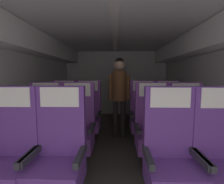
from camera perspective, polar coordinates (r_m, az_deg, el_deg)
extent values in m
cube|color=#3D3833|center=(3.05, 1.03, -19.68)|extent=(3.50, 5.64, 0.02)
cube|color=silver|center=(3.23, -29.67, 0.45)|extent=(0.08, 5.24, 2.09)
cube|color=silver|center=(3.20, 32.15, 0.26)|extent=(0.08, 5.24, 2.09)
cube|color=silver|center=(2.85, 1.12, 21.79)|extent=(3.38, 5.24, 0.06)
cube|color=silver|center=(5.39, 1.40, 3.24)|extent=(3.38, 0.06, 2.09)
cube|color=white|center=(3.15, -26.81, 15.52)|extent=(0.38, 5.03, 0.36)
cube|color=white|center=(3.13, 29.30, 15.49)|extent=(0.38, 5.03, 0.36)
cube|color=white|center=(2.84, 1.12, 21.01)|extent=(0.12, 4.72, 0.02)
cylinder|color=white|center=(3.64, 27.42, 1.78)|extent=(0.01, 0.26, 0.26)
cylinder|color=white|center=(4.60, 21.78, 2.81)|extent=(0.01, 0.26, 0.26)
cube|color=#5B3384|center=(2.05, -33.01, -23.17)|extent=(0.49, 0.47, 0.23)
cube|color=#5B3384|center=(2.03, -30.70, -8.65)|extent=(0.49, 0.08, 0.74)
cube|color=#28282D|center=(1.85, -27.02, -19.10)|extent=(0.05, 0.40, 0.06)
cube|color=silver|center=(1.94, -31.85, -1.53)|extent=(0.39, 0.01, 0.20)
cube|color=#5B3384|center=(1.86, -18.71, -25.79)|extent=(0.49, 0.47, 0.23)
cube|color=#5B3384|center=(1.83, -17.11, -9.59)|extent=(0.49, 0.08, 0.74)
cube|color=#28282D|center=(1.69, -10.93, -20.88)|extent=(0.05, 0.40, 0.06)
cube|color=#28282D|center=(1.85, -26.22, -19.01)|extent=(0.05, 0.40, 0.06)
cube|color=silver|center=(1.73, -17.88, -1.72)|extent=(0.39, 0.01, 0.20)
cube|color=#5B3384|center=(2.00, 32.79, -8.97)|extent=(0.49, 0.08, 0.74)
cube|color=#28282D|center=(1.82, 28.79, -19.54)|extent=(0.05, 0.40, 0.06)
cube|color=silver|center=(1.91, 33.96, -1.76)|extent=(0.39, 0.01, 0.20)
cube|color=#5B3384|center=(1.84, 20.36, -26.20)|extent=(0.49, 0.47, 0.23)
cube|color=#5B3384|center=(1.81, 18.98, -9.82)|extent=(0.49, 0.08, 0.74)
cube|color=#28282D|center=(1.82, 28.09, -19.46)|extent=(0.05, 0.40, 0.06)
cube|color=#28282D|center=(1.68, 12.44, -21.13)|extent=(0.05, 0.40, 0.06)
cube|color=silver|center=(1.71, 19.74, -1.87)|extent=(0.39, 0.01, 0.20)
cube|color=#38383D|center=(2.80, -22.58, -19.85)|extent=(0.18, 0.17, 0.23)
cube|color=#753D8E|center=(2.70, -22.80, -15.42)|extent=(0.49, 0.47, 0.23)
cube|color=#753D8E|center=(2.74, -21.55, -4.51)|extent=(0.49, 0.08, 0.74)
cube|color=#28282D|center=(2.55, -18.06, -11.65)|extent=(0.05, 0.40, 0.06)
cube|color=#28282D|center=(2.74, -27.55, -10.79)|extent=(0.05, 0.40, 0.06)
cube|color=silver|center=(2.67, -22.16, 0.80)|extent=(0.39, 0.01, 0.20)
cube|color=#38383D|center=(2.65, -12.26, -21.02)|extent=(0.18, 0.17, 0.23)
cube|color=#753D8E|center=(2.55, -12.39, -16.38)|extent=(0.49, 0.47, 0.23)
cube|color=#753D8E|center=(2.59, -11.60, -4.80)|extent=(0.49, 0.08, 0.74)
cube|color=#28282D|center=(2.44, -6.98, -12.23)|extent=(0.05, 0.40, 0.06)
cube|color=#28282D|center=(2.55, -17.76, -11.65)|extent=(0.05, 0.40, 0.06)
cube|color=silver|center=(2.51, -11.97, 0.82)|extent=(0.39, 0.01, 0.20)
cube|color=#38383D|center=(2.78, 24.60, -20.15)|extent=(0.18, 0.17, 0.23)
cube|color=#753D8E|center=(2.68, 24.83, -15.69)|extent=(0.49, 0.47, 0.23)
cube|color=#753D8E|center=(2.72, 23.70, -4.68)|extent=(0.49, 0.08, 0.74)
cube|color=#28282D|center=(2.72, 29.70, -11.07)|extent=(0.05, 0.40, 0.06)
cube|color=#28282D|center=(2.53, 20.02, -11.84)|extent=(0.05, 0.40, 0.06)
cube|color=silver|center=(2.64, 24.32, 0.66)|extent=(0.39, 0.01, 0.20)
cube|color=#38383D|center=(2.64, 14.06, -21.17)|extent=(0.18, 0.17, 0.23)
cube|color=#753D8E|center=(2.54, 14.21, -16.52)|extent=(0.49, 0.47, 0.23)
cube|color=#753D8E|center=(2.58, 13.57, -4.88)|extent=(0.49, 0.08, 0.74)
cube|color=#28282D|center=(2.53, 19.67, -11.83)|extent=(0.05, 0.40, 0.06)
cube|color=#28282D|center=(2.43, 8.77, -12.29)|extent=(0.05, 0.40, 0.06)
cube|color=silver|center=(2.50, 13.94, 0.75)|extent=(0.39, 0.01, 0.20)
cube|color=#38383D|center=(3.52, -16.59, -14.12)|extent=(0.18, 0.17, 0.23)
cube|color=#753D8E|center=(3.45, -16.71, -10.50)|extent=(0.49, 0.47, 0.23)
cube|color=#753D8E|center=(3.52, -15.97, -2.02)|extent=(0.49, 0.08, 0.74)
cube|color=#28282D|center=(3.33, -12.93, -7.32)|extent=(0.05, 0.40, 0.06)
cube|color=#28282D|center=(3.47, -20.54, -6.98)|extent=(0.05, 0.40, 0.06)
cube|color=silver|center=(3.45, -16.33, 2.13)|extent=(0.39, 0.01, 0.20)
cube|color=#38383D|center=(3.39, -8.57, -14.71)|extent=(0.18, 0.17, 0.23)
cube|color=#753D8E|center=(3.31, -8.63, -10.97)|extent=(0.49, 0.47, 0.23)
cube|color=#753D8E|center=(3.39, -8.18, -2.15)|extent=(0.49, 0.08, 0.74)
cube|color=#28282D|center=(3.23, -4.53, -7.60)|extent=(0.05, 0.40, 0.06)
cube|color=#28282D|center=(3.31, -12.75, -7.38)|extent=(0.05, 0.40, 0.06)
cube|color=silver|center=(3.32, -8.39, 2.16)|extent=(0.39, 0.01, 0.20)
cube|color=#38383D|center=(3.49, 19.12, -14.38)|extent=(0.18, 0.17, 0.23)
cube|color=#753D8E|center=(3.42, 19.26, -10.73)|extent=(0.49, 0.47, 0.23)
cube|color=#753D8E|center=(3.49, 18.60, -2.18)|extent=(0.49, 0.08, 0.74)
cube|color=#28282D|center=(3.44, 23.17, -7.21)|extent=(0.05, 0.40, 0.06)
cube|color=#28282D|center=(3.30, 15.45, -7.50)|extent=(0.05, 0.40, 0.06)
cube|color=silver|center=(3.42, 18.97, 2.01)|extent=(0.39, 0.01, 0.20)
cube|color=#38383D|center=(3.38, 10.88, -14.84)|extent=(0.18, 0.17, 0.23)
cube|color=#753D8E|center=(3.30, 10.96, -11.08)|extent=(0.49, 0.47, 0.23)
cube|color=#753D8E|center=(3.38, 10.61, -2.23)|extent=(0.49, 0.08, 0.74)
cube|color=#28282D|center=(3.29, 15.13, -7.51)|extent=(0.05, 0.40, 0.06)
cube|color=#28282D|center=(3.22, 6.85, -7.66)|extent=(0.05, 0.40, 0.06)
cube|color=silver|center=(3.31, 10.82, 2.10)|extent=(0.39, 0.01, 0.20)
cylinder|color=black|center=(3.49, 1.16, -9.27)|extent=(0.11, 0.11, 0.78)
cylinder|color=black|center=(3.49, 3.83, -9.28)|extent=(0.11, 0.11, 0.78)
cylinder|color=brown|center=(3.37, 2.55, 2.22)|extent=(0.28, 0.28, 0.61)
cylinder|color=brown|center=(3.38, -0.51, 1.71)|extent=(0.07, 0.07, 0.52)
cylinder|color=brown|center=(3.38, 5.60, 1.69)|extent=(0.07, 0.07, 0.52)
sphere|color=tan|center=(3.37, 2.59, 9.50)|extent=(0.22, 0.22, 0.22)
sphere|color=black|center=(3.37, 2.59, 10.25)|extent=(0.19, 0.19, 0.19)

